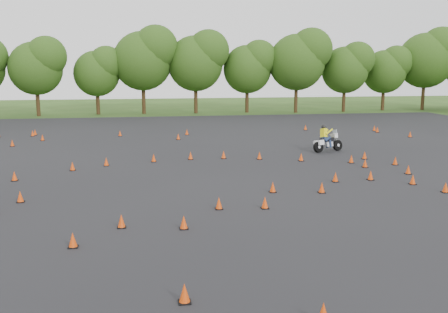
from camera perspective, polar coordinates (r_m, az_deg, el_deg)
name	(u,v)px	position (r m, az deg, el deg)	size (l,w,h in m)	color
ground	(240,202)	(20.60, 1.87, -5.23)	(140.00, 140.00, 0.00)	#2D5119
asphalt_pad	(218,172)	(26.34, -0.73, -1.80)	(62.00, 62.00, 0.00)	black
treeline	(207,74)	(54.90, -1.91, 9.41)	(87.37, 32.74, 11.01)	#2A4915
traffic_cones	(217,169)	(26.12, -0.85, -1.40)	(36.88, 33.14, 0.45)	#DD4109
rider_yellow	(329,138)	(33.26, 11.91, 2.05)	(2.32, 0.71, 1.79)	yellow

